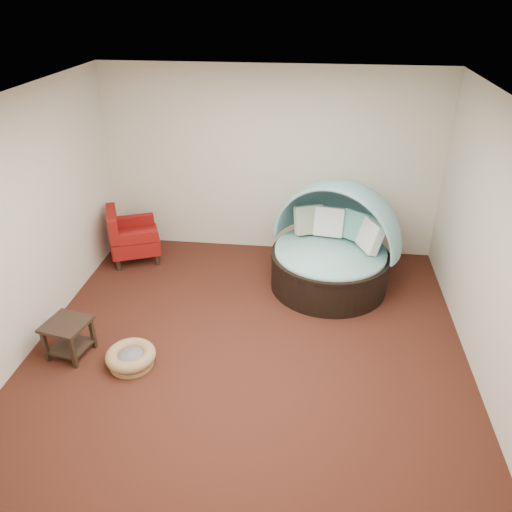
# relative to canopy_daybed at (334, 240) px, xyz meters

# --- Properties ---
(floor) EXTENTS (5.00, 5.00, 0.00)m
(floor) POSITION_rel_canopy_daybed_xyz_m (-0.97, -1.49, -0.68)
(floor) COLOR #471E14
(floor) RESTS_ON ground
(wall_back) EXTENTS (5.00, 0.00, 5.00)m
(wall_back) POSITION_rel_canopy_daybed_xyz_m (-0.97, 1.01, 0.72)
(wall_back) COLOR beige
(wall_back) RESTS_ON floor
(wall_front) EXTENTS (5.00, 0.00, 5.00)m
(wall_front) POSITION_rel_canopy_daybed_xyz_m (-0.97, -3.99, 0.72)
(wall_front) COLOR beige
(wall_front) RESTS_ON floor
(wall_left) EXTENTS (0.00, 5.00, 5.00)m
(wall_left) POSITION_rel_canopy_daybed_xyz_m (-3.47, -1.49, 0.72)
(wall_left) COLOR beige
(wall_left) RESTS_ON floor
(wall_right) EXTENTS (0.00, 5.00, 5.00)m
(wall_right) POSITION_rel_canopy_daybed_xyz_m (1.53, -1.49, 0.72)
(wall_right) COLOR beige
(wall_right) RESTS_ON floor
(ceiling) EXTENTS (5.00, 5.00, 0.00)m
(ceiling) POSITION_rel_canopy_daybed_xyz_m (-0.97, -1.49, 2.12)
(ceiling) COLOR white
(ceiling) RESTS_ON wall_back
(canopy_daybed) EXTENTS (2.14, 2.11, 1.48)m
(canopy_daybed) POSITION_rel_canopy_daybed_xyz_m (0.00, 0.00, 0.00)
(canopy_daybed) COLOR black
(canopy_daybed) RESTS_ON floor
(pet_basket) EXTENTS (0.72, 0.72, 0.19)m
(pet_basket) POSITION_rel_canopy_daybed_xyz_m (-2.22, -2.01, -0.58)
(pet_basket) COLOR olive
(pet_basket) RESTS_ON floor
(red_armchair) EXTENTS (0.94, 0.94, 0.84)m
(red_armchair) POSITION_rel_canopy_daybed_xyz_m (-3.01, 0.34, -0.30)
(red_armchair) COLOR black
(red_armchair) RESTS_ON floor
(side_table) EXTENTS (0.54, 0.54, 0.44)m
(side_table) POSITION_rel_canopy_daybed_xyz_m (-2.97, -1.92, -0.40)
(side_table) COLOR black
(side_table) RESTS_ON floor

